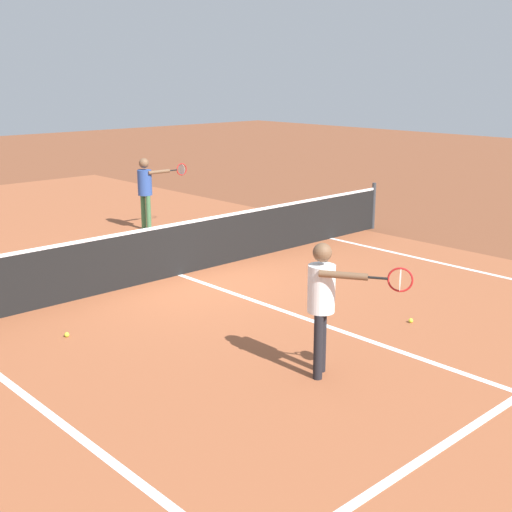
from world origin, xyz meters
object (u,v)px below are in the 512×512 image
object	(u,v)px
tennis_ball_near_net	(67,335)
tennis_ball_mid_court	(411,321)
player_near	(324,295)
net	(179,248)
player_far	(146,186)

from	to	relation	value
tennis_ball_near_net	tennis_ball_mid_court	bearing A→B (deg)	-36.44
player_near	tennis_ball_mid_court	xyz separation A→B (m)	(2.27, 0.30, -0.97)
net	player_near	bearing A→B (deg)	-105.73
tennis_ball_mid_court	tennis_ball_near_net	bearing A→B (deg)	143.56
player_far	tennis_ball_near_net	world-z (taller)	player_far
player_near	player_far	distance (m)	8.51
tennis_ball_mid_court	player_far	bearing A→B (deg)	85.02
player_far	tennis_ball_mid_court	size ratio (longest dim) A/B	25.06
net	player_far	xyz separation A→B (m)	(1.66, 3.45, 0.54)
player_far	player_near	bearing A→B (deg)	-110.22
player_far	tennis_ball_near_net	xyz separation A→B (m)	(-4.58, -4.79, -1.00)
player_far	tennis_ball_near_net	bearing A→B (deg)	-133.69
tennis_ball_near_net	tennis_ball_mid_court	xyz separation A→B (m)	(3.91, -2.89, 0.00)
net	tennis_ball_near_net	xyz separation A→B (m)	(-2.91, -1.34, -0.46)
player_far	tennis_ball_mid_court	bearing A→B (deg)	-94.98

